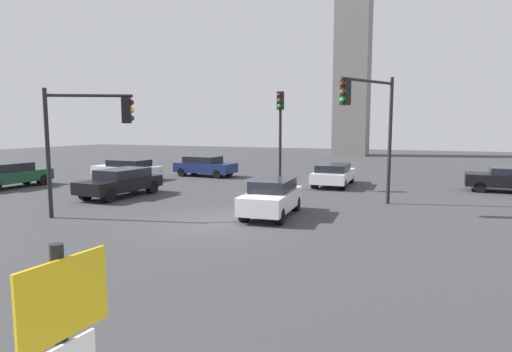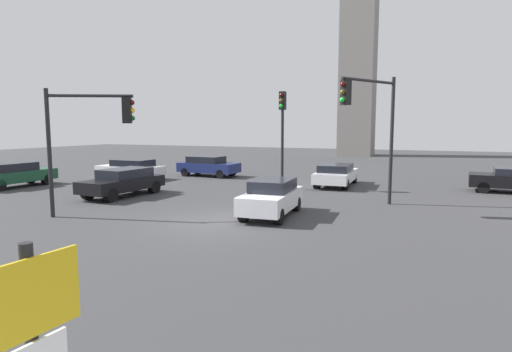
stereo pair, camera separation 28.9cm
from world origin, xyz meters
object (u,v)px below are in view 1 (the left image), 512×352
Objects in this scene: car_4 at (512,179)px; car_7 at (10,175)px; traffic_light_1 at (88,126)px; car_3 at (121,182)px; car_0 at (127,169)px; traffic_light_2 at (370,114)px; traffic_light_0 at (280,122)px; car_5 at (272,197)px; car_6 at (205,166)px; car_1 at (334,174)px.

car_7 is (-26.79, -8.81, 0.04)m from car_4.
car_3 is (-2.21, 4.43, -2.78)m from traffic_light_1.
car_0 is at bearing -139.82° from car_3.
traffic_light_2 is 10.48m from car_4.
traffic_light_0 is 9.12m from car_3.
car_0 is at bearing -76.07° from traffic_light_2.
car_5 is 0.91× the size of car_6.
traffic_light_2 is at bearing -157.92° from car_1.
car_3 is at bearing 89.25° from traffic_light_1.
traffic_light_0 reaches higher than car_0.
car_4 is 28.20m from car_7.
car_5 is (13.07, -7.51, 0.04)m from car_0.
car_0 is (-16.39, 4.36, -3.34)m from traffic_light_2.
traffic_light_1 is 1.13× the size of car_6.
traffic_light_2 is 5.64m from car_5.
car_5 reaches higher than car_4.
car_0 is 1.02× the size of car_7.
car_6 is at bearing -115.50° from traffic_light_0.
car_1 is at bearing -169.81° from car_0.
car_1 is (-2.80, 6.40, -3.35)m from traffic_light_2.
car_7 is (-8.08, 0.11, 0.01)m from car_3.
traffic_light_2 reaches higher than car_7.
traffic_light_1 is 1.04× the size of car_1.
car_6 is at bearing -93.57° from traffic_light_2.
traffic_light_1 is 0.87× the size of traffic_light_2.
car_5 is at bearing 151.77° from car_0.
traffic_light_0 is at bearing -167.50° from car_5.
car_7 is (-10.29, 4.54, -2.77)m from traffic_light_1.
car_0 is 1.05× the size of car_6.
traffic_light_2 is at bearing 58.86° from traffic_light_0.
car_6 is (-9.05, 11.00, -0.00)m from car_5.
car_7 reaches higher than car_4.
car_7 is (-3.72, -5.82, 0.05)m from car_0.
traffic_light_0 is 1.24× the size of car_6.
car_7 is at bearing -86.89° from car_3.
traffic_light_0 is 15.98m from car_7.
car_3 reaches higher than car_1.
car_7 reaches higher than car_6.
car_0 is at bearing -123.54° from car_5.
traffic_light_0 is 6.56m from traffic_light_2.
car_5 is at bearing -3.62° from traffic_light_1.
car_3 is at bearing 129.25° from car_1.
car_4 is at bearing 11.69° from traffic_light_1.
car_0 is at bearing 97.00° from car_1.
traffic_light_0 is 1.22× the size of car_7.
car_5 is (2.02, -6.96, -3.04)m from traffic_light_0.
car_3 is (-9.23, -7.97, 0.05)m from car_1.
traffic_light_0 is at bearing -96.70° from traffic_light_2.
traffic_light_1 is at bearing -70.00° from car_5.
car_4 is 1.14× the size of car_5.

